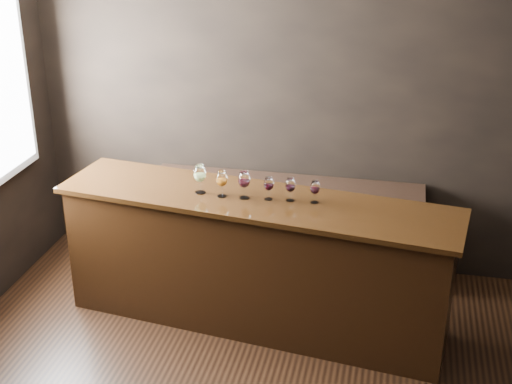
% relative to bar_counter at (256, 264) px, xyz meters
% --- Properties ---
extents(room_shell, '(5.02, 4.52, 2.81)m').
position_rel_bar_counter_xyz_m(room_shell, '(0.12, -1.06, 1.30)').
color(room_shell, black).
rests_on(room_shell, ground).
extents(bar_counter, '(2.95, 1.02, 1.01)m').
position_rel_bar_counter_xyz_m(bar_counter, '(0.00, 0.00, 0.00)').
color(bar_counter, black).
rests_on(bar_counter, ground).
extents(bar_top, '(3.06, 1.10, 0.04)m').
position_rel_bar_counter_xyz_m(bar_top, '(0.00, 0.00, 0.53)').
color(bar_top, black).
rests_on(bar_top, bar_counter).
extents(back_bar_shelf, '(2.32, 0.40, 0.84)m').
position_rel_bar_counter_xyz_m(back_bar_shelf, '(0.08, 0.86, -0.09)').
color(back_bar_shelf, black).
rests_on(back_bar_shelf, ground).
extents(glass_white, '(0.09, 0.09, 0.22)m').
position_rel_bar_counter_xyz_m(glass_white, '(-0.42, 0.02, 0.69)').
color(glass_white, white).
rests_on(glass_white, bar_top).
extents(glass_amber, '(0.08, 0.08, 0.20)m').
position_rel_bar_counter_xyz_m(glass_amber, '(-0.25, -0.02, 0.68)').
color(glass_amber, white).
rests_on(glass_amber, bar_top).
extents(glass_red_a, '(0.09, 0.09, 0.21)m').
position_rel_bar_counter_xyz_m(glass_red_a, '(-0.08, -0.01, 0.69)').
color(glass_red_a, white).
rests_on(glass_red_a, bar_top).
extents(glass_red_b, '(0.07, 0.07, 0.17)m').
position_rel_bar_counter_xyz_m(glass_red_b, '(0.10, 0.00, 0.66)').
color(glass_red_b, white).
rests_on(glass_red_b, bar_top).
extents(glass_red_c, '(0.07, 0.07, 0.17)m').
position_rel_bar_counter_xyz_m(glass_red_c, '(0.25, 0.01, 0.66)').
color(glass_red_c, white).
rests_on(glass_red_c, bar_top).
extents(glass_red_d, '(0.07, 0.07, 0.17)m').
position_rel_bar_counter_xyz_m(glass_red_d, '(0.43, 0.02, 0.66)').
color(glass_red_d, white).
rests_on(glass_red_d, bar_top).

